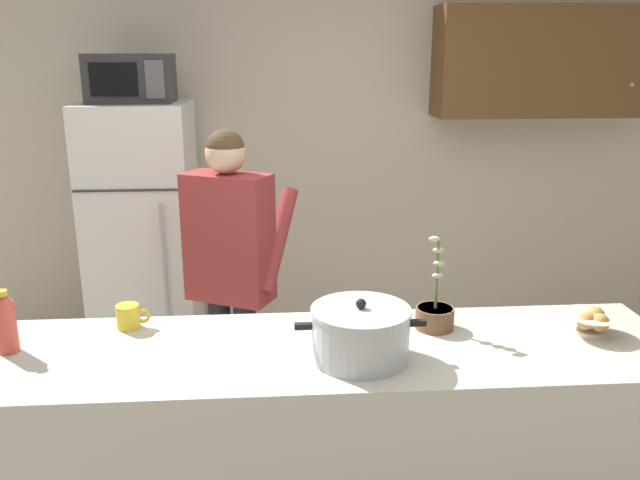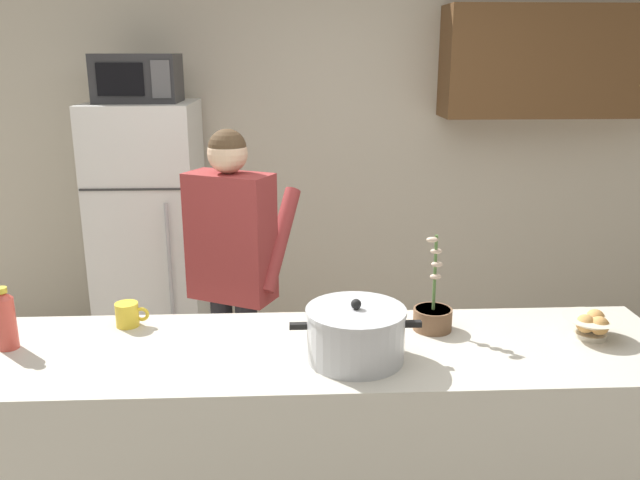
# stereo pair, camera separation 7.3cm
# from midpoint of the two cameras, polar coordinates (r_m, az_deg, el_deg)

# --- Properties ---
(back_wall_unit) EXTENTS (6.00, 0.48, 2.60)m
(back_wall_unit) POSITION_cam_midpoint_polar(r_m,az_deg,el_deg) (4.49, 1.13, 8.91)
(back_wall_unit) COLOR beige
(back_wall_unit) RESTS_ON ground
(kitchen_island) EXTENTS (2.57, 0.68, 0.92)m
(kitchen_island) POSITION_cam_midpoint_polar(r_m,az_deg,el_deg) (2.64, 0.09, -18.43)
(kitchen_island) COLOR beige
(kitchen_island) RESTS_ON ground
(refrigerator) EXTENTS (0.64, 0.68, 1.67)m
(refrigerator) POSITION_cam_midpoint_polar(r_m,az_deg,el_deg) (4.26, -15.63, 0.24)
(refrigerator) COLOR white
(refrigerator) RESTS_ON ground
(microwave) EXTENTS (0.48, 0.37, 0.28)m
(microwave) POSITION_cam_midpoint_polar(r_m,az_deg,el_deg) (4.09, -16.74, 13.42)
(microwave) COLOR #2D2D30
(microwave) RESTS_ON refrigerator
(person_near_pot) EXTENTS (0.60, 0.56, 1.62)m
(person_near_pot) POSITION_cam_midpoint_polar(r_m,az_deg,el_deg) (3.20, -8.50, -1.34)
(person_near_pot) COLOR black
(person_near_pot) RESTS_ON ground
(cooking_pot) EXTENTS (0.46, 0.35, 0.22)m
(cooking_pot) POSITION_cam_midpoint_polar(r_m,az_deg,el_deg) (2.29, 2.65, -8.20)
(cooking_pot) COLOR silver
(cooking_pot) RESTS_ON kitchen_island
(coffee_mug) EXTENTS (0.13, 0.09, 0.10)m
(coffee_mug) POSITION_cam_midpoint_polar(r_m,az_deg,el_deg) (2.67, -17.17, -6.43)
(coffee_mug) COLOR yellow
(coffee_mug) RESTS_ON kitchen_island
(bread_bowl) EXTENTS (0.21, 0.21, 0.10)m
(bread_bowl) POSITION_cam_midpoint_polar(r_m,az_deg,el_deg) (2.68, 22.01, -6.68)
(bread_bowl) COLOR beige
(bread_bowl) RESTS_ON kitchen_island
(bottle_near_edge) EXTENTS (0.07, 0.07, 0.23)m
(bottle_near_edge) POSITION_cam_midpoint_polar(r_m,az_deg,el_deg) (2.60, -26.60, -6.48)
(bottle_near_edge) COLOR #D84C3F
(bottle_near_edge) RESTS_ON kitchen_island
(potted_orchid) EXTENTS (0.15, 0.15, 0.38)m
(potted_orchid) POSITION_cam_midpoint_polar(r_m,az_deg,el_deg) (2.57, 9.24, -6.39)
(potted_orchid) COLOR brown
(potted_orchid) RESTS_ON kitchen_island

